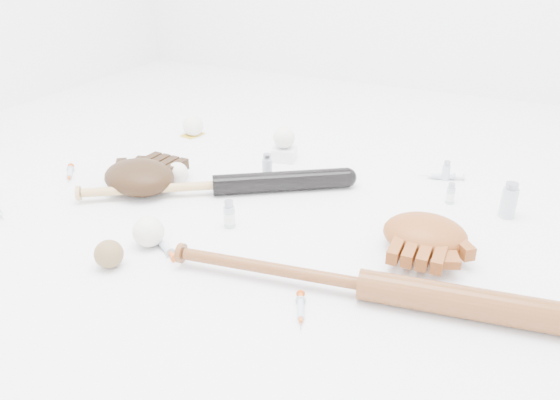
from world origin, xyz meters
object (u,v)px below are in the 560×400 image
at_px(bat_wood, 363,285).
at_px(pedestal, 284,154).
at_px(bat_dark, 216,185).
at_px(glove_dark, 139,177).

distance_m(bat_wood, pedestal, 0.81).
height_order(bat_dark, glove_dark, glove_dark).
xyz_separation_m(bat_dark, glove_dark, (-0.22, -0.08, 0.02)).
bearing_deg(pedestal, bat_wood, -52.50).
bearing_deg(bat_dark, glove_dark, 165.93).
height_order(bat_wood, pedestal, bat_wood).
bearing_deg(bat_wood, bat_dark, 143.08).
height_order(glove_dark, pedestal, glove_dark).
distance_m(bat_wood, glove_dark, 0.81).
bearing_deg(glove_dark, bat_dark, 22.52).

